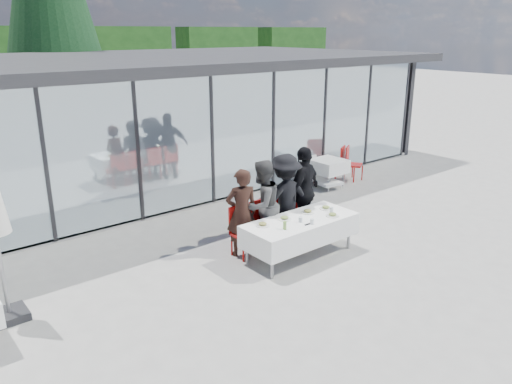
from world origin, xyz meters
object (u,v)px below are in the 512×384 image
diner_d (304,191)px  diner_chair_b (262,222)px  diner_chair_c (284,216)px  plate_extra (333,215)px  spare_chair_a (351,162)px  spare_chair_b (339,161)px  diner_chair_d (304,210)px  plate_d (326,208)px  folded_eyeglasses (308,224)px  diner_c (285,198)px  dining_table (300,230)px  diner_b (262,205)px  plate_c (308,212)px  plate_b (285,218)px  lounger (317,175)px  diner_a (242,213)px  juice_bottle (285,225)px  plate_a (263,224)px  diner_chair_a (242,228)px  spare_table_right (328,166)px

diner_d → diner_chair_b: bearing=-18.9°
diner_chair_c → plate_extra: 1.09m
spare_chair_a → spare_chair_b: (-0.22, 0.27, 0.00)m
diner_chair_d → plate_d: size_ratio=3.80×
folded_eyeglasses → diner_c: bearing=70.6°
dining_table → plate_extra: (0.59, -0.27, 0.24)m
diner_b → diner_chair_d: size_ratio=1.84×
plate_d → spare_chair_b: (3.70, 2.98, -0.24)m
dining_table → folded_eyeglasses: bearing=-106.5°
plate_c → folded_eyeglasses: bearing=-134.6°
diner_chair_c → plate_b: size_ratio=3.80×
spare_chair_a → lounger: size_ratio=0.69×
diner_b → plate_c: bearing=125.1°
spare_chair_a → lounger: bearing=164.0°
folded_eyeglasses → spare_chair_b: 5.67m
diner_chair_c → plate_c: (0.08, -0.58, 0.24)m
diner_chair_c → diner_a: bearing=179.9°
diner_chair_c → juice_bottle: (-0.84, -0.93, 0.29)m
plate_d → folded_eyeglasses: plate_d is taller
plate_a → folded_eyeglasses: (0.68, -0.47, -0.02)m
plate_a → spare_chair_a: bearing=25.5°
diner_a → spare_chair_a: diner_a is taller
diner_chair_a → plate_extra: size_ratio=3.80×
diner_d → juice_bottle: bearing=14.9°
diner_b → plate_extra: bearing=117.9°
juice_bottle → diner_a: bearing=105.0°
plate_extra → plate_b: bearing=151.6°
diner_chair_a → juice_bottle: size_ratio=6.60×
plate_a → plate_c: size_ratio=1.00×
dining_table → diner_c: size_ratio=1.24×
plate_c → spare_chair_a: (4.35, 2.64, -0.24)m
plate_d → lounger: size_ratio=0.18×
diner_a → juice_bottle: diner_a is taller
diner_d → spare_chair_b: diner_d is taller
diner_chair_d → spare_chair_a: bearing=27.9°
diner_a → spare_table_right: (4.60, 2.07, -0.30)m
plate_d → diner_chair_d: bearing=87.0°
plate_d → dining_table: bearing=-173.1°
diner_d → spare_chair_a: (3.88, 2.05, -0.41)m
spare_table_right → diner_chair_d: bearing=-145.1°
dining_table → diner_d: 1.19m
diner_chair_d → spare_table_right: diner_chair_d is taller
diner_chair_b → spare_table_right: size_ratio=1.13×
diner_chair_d → lounger: diner_chair_d is taller
diner_a → lounger: 5.08m
diner_chair_a → diner_b: bearing=0.3°
plate_extra → folded_eyeglasses: bearing=-179.1°
juice_bottle → spare_chair_a: size_ratio=0.15×
plate_a → juice_bottle: (0.20, -0.37, 0.05)m
diner_a → diner_chair_b: 0.59m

